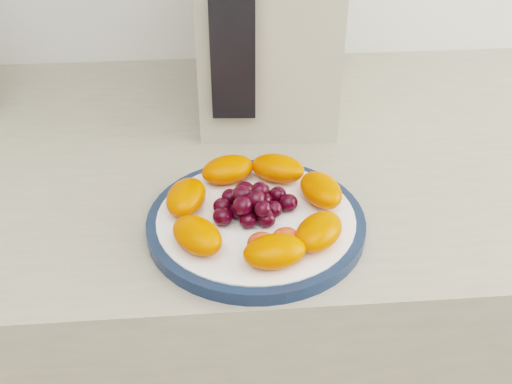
{
  "coord_description": "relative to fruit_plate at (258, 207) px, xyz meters",
  "views": [
    {
      "loc": [
        0.04,
        0.47,
        1.34
      ],
      "look_at": [
        0.08,
        1.02,
        0.95
      ],
      "focal_mm": 45.0,
      "sensor_mm": 36.0,
      "label": 1
    }
  ],
  "objects": [
    {
      "name": "counter",
      "position": [
        -0.09,
        0.18,
        -0.48
      ],
      "size": [
        3.5,
        0.6,
        0.9
      ],
      "primitive_type": "cube",
      "color": "gray",
      "rests_on": "floor"
    },
    {
      "name": "appliance_panel",
      "position": [
        -0.01,
        0.18,
        0.13
      ],
      "size": [
        0.06,
        0.02,
        0.24
      ],
      "primitive_type": "cube",
      "rotation": [
        0.0,
        0.0,
        -0.07
      ],
      "color": "black",
      "rests_on": "appliance_body"
    },
    {
      "name": "plate_rim",
      "position": [
        -0.0,
        0.0,
        -0.02
      ],
      "size": [
        0.24,
        0.24,
        0.01
      ],
      "primitive_type": "cylinder",
      "color": "#12213C",
      "rests_on": "counter"
    },
    {
      "name": "cabinet_face",
      "position": [
        -0.09,
        0.18,
        -0.51
      ],
      "size": [
        3.48,
        0.58,
        0.84
      ],
      "primitive_type": "cube",
      "color": "#916E59",
      "rests_on": "floor"
    },
    {
      "name": "plate_face",
      "position": [
        -0.0,
        0.0,
        -0.02
      ],
      "size": [
        0.22,
        0.22,
        0.02
      ],
      "primitive_type": "cylinder",
      "color": "white",
      "rests_on": "counter"
    },
    {
      "name": "fruit_plate",
      "position": [
        0.0,
        0.0,
        0.0
      ],
      "size": [
        0.21,
        0.21,
        0.03
      ],
      "color": "#E23A00",
      "rests_on": "plate_face"
    }
  ]
}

